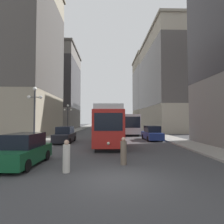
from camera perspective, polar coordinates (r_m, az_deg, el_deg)
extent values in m
plane|color=#424244|center=(8.51, 1.89, -20.32)|extent=(200.00, 200.00, 0.00)
cube|color=gray|center=(48.73, -10.59, -5.31)|extent=(2.89, 120.00, 0.15)
cube|color=gray|center=(48.90, 8.39, -5.31)|extent=(2.89, 120.00, 0.15)
cube|color=black|center=(20.58, -0.90, -9.19)|extent=(2.47, 11.59, 0.35)
cube|color=red|center=(20.44, -0.90, -4.38)|extent=(2.88, 12.61, 3.10)
cube|color=black|center=(20.43, -0.90, -2.43)|extent=(2.90, 12.10, 1.08)
cube|color=silver|center=(20.46, -0.90, 0.58)|extent=(2.67, 12.35, 0.44)
cube|color=black|center=(14.18, -1.12, -3.09)|extent=(2.21, 0.13, 1.40)
sphere|color=#F2EACC|center=(14.22, -1.13, -9.73)|extent=(0.24, 0.24, 0.24)
cube|color=black|center=(34.03, 4.68, -6.47)|extent=(2.57, 11.19, 0.35)
cube|color=#B7B7BA|center=(33.95, 4.67, -3.56)|extent=(2.98, 12.17, 3.10)
cube|color=black|center=(33.94, 4.67, -2.65)|extent=(3.00, 11.69, 1.30)
cube|color=black|center=(28.00, 6.46, -3.18)|extent=(2.31, 0.16, 1.71)
cylinder|color=black|center=(13.49, -26.61, -11.95)|extent=(0.21, 0.65, 0.64)
cylinder|color=black|center=(10.43, -24.95, -14.92)|extent=(0.21, 0.65, 0.64)
cylinder|color=black|center=(12.80, -19.65, -12.59)|extent=(0.21, 0.65, 0.64)
cube|color=#14512D|center=(11.90, -25.87, -11.92)|extent=(2.00, 4.33, 0.84)
cube|color=black|center=(11.89, -25.57, -7.95)|extent=(1.69, 2.41, 0.80)
cylinder|color=black|center=(20.60, -17.76, -8.67)|extent=(0.18, 0.64, 0.64)
cylinder|color=black|center=(23.34, -15.74, -7.93)|extent=(0.18, 0.64, 0.64)
cylinder|color=black|center=(20.19, -13.04, -8.85)|extent=(0.18, 0.64, 0.64)
cylinder|color=black|center=(22.97, -11.57, -8.06)|extent=(0.18, 0.64, 0.64)
cube|color=black|center=(21.73, -14.48, -7.63)|extent=(1.84, 4.62, 0.84)
cube|color=black|center=(21.78, -14.39, -5.45)|extent=(1.60, 2.55, 0.80)
cylinder|color=black|center=(25.64, 13.35, -7.44)|extent=(0.19, 0.64, 0.64)
cylinder|color=black|center=(22.95, 15.34, -8.03)|extent=(0.19, 0.64, 0.64)
cylinder|color=black|center=(25.22, 9.59, -7.56)|extent=(0.19, 0.64, 0.64)
cylinder|color=black|center=(22.48, 11.15, -8.19)|extent=(0.19, 0.64, 0.64)
cube|color=navy|center=(24.03, 12.32, -7.13)|extent=(1.89, 4.59, 0.84)
cube|color=black|center=(23.87, 12.37, -5.19)|extent=(1.63, 2.54, 0.80)
cylinder|color=beige|center=(9.65, -14.03, -13.86)|extent=(0.36, 0.36, 1.38)
sphere|color=tan|center=(9.53, -13.98, -9.14)|extent=(0.25, 0.25, 0.25)
cylinder|color=#6B5B4C|center=(10.94, 3.62, -12.59)|extent=(0.36, 0.36, 1.36)
sphere|color=tan|center=(10.82, 3.61, -8.47)|extent=(0.24, 0.24, 0.24)
cylinder|color=#333338|center=(18.33, -23.03, -1.82)|extent=(0.16, 0.16, 5.17)
sphere|color=white|center=(18.55, -22.89, 6.69)|extent=(0.36, 0.36, 0.36)
sphere|color=white|center=(18.65, -24.51, 4.24)|extent=(0.31, 0.31, 0.31)
sphere|color=white|center=(18.25, -21.32, 4.33)|extent=(0.31, 0.31, 0.31)
cube|color=#333338|center=(18.45, -22.93, 4.29)|extent=(1.10, 0.06, 0.06)
cylinder|color=#333338|center=(32.22, -13.64, -2.49)|extent=(0.16, 0.16, 4.72)
sphere|color=white|center=(32.30, -13.60, 1.98)|extent=(0.36, 0.36, 0.36)
sphere|color=white|center=(32.38, -14.56, 0.69)|extent=(0.31, 0.31, 0.31)
sphere|color=white|center=(32.15, -12.65, 0.70)|extent=(0.31, 0.31, 0.31)
cube|color=#333338|center=(32.26, -13.61, 0.70)|extent=(1.10, 0.06, 0.06)
cube|color=slate|center=(56.75, -16.93, 6.61)|extent=(11.75, 16.65, 22.72)
cube|color=#383538|center=(56.94, -16.91, 7.74)|extent=(11.79, 16.69, 13.63)
cube|color=#5F5B56|center=(59.65, -16.79, 17.70)|extent=(12.35, 17.25, 0.50)
cube|color=gray|center=(36.29, -30.08, 15.34)|extent=(15.40, 14.73, 26.91)
cube|color=#494440|center=(36.71, -30.03, 17.34)|extent=(15.44, 14.77, 16.15)
cube|color=gray|center=(65.15, 12.94, 5.75)|extent=(12.78, 14.45, 23.46)
cube|color=#494440|center=(65.32, 12.93, 6.77)|extent=(12.82, 14.49, 14.07)
cube|color=gray|center=(67.87, 12.85, 15.81)|extent=(13.38, 15.05, 0.50)
cube|color=#B2A893|center=(47.29, 17.50, 8.32)|extent=(10.81, 22.30, 22.57)
cube|color=#595451|center=(47.51, 17.49, 9.65)|extent=(10.85, 22.34, 13.54)
cube|color=gray|center=(50.69, 17.33, 21.24)|extent=(11.41, 22.90, 0.50)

